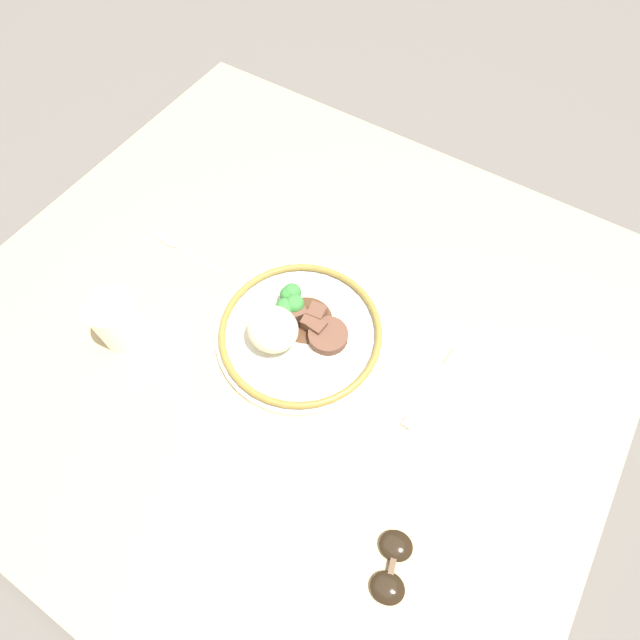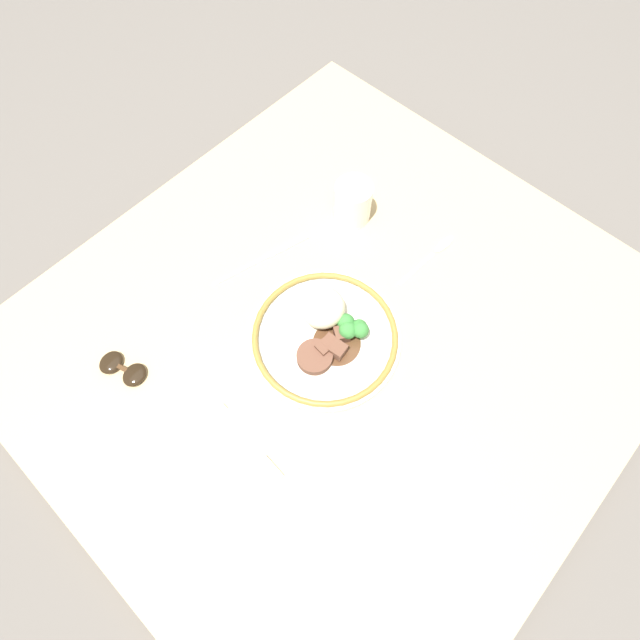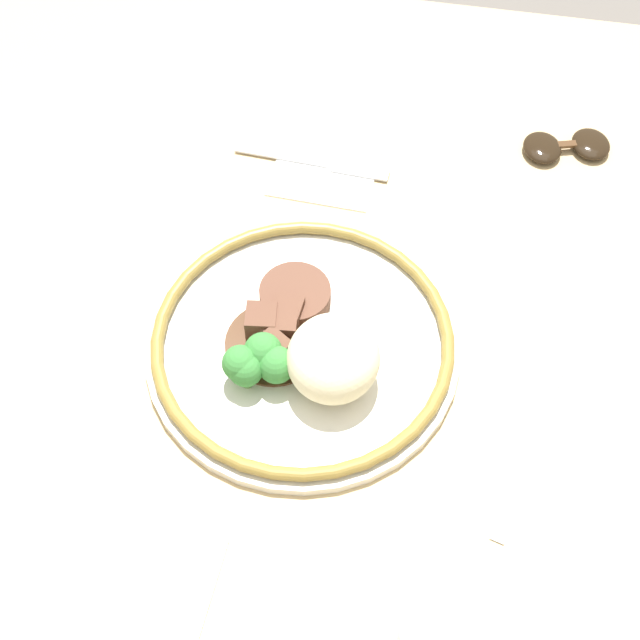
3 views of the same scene
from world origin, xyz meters
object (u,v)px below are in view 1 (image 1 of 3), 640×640
Objects in this scene: fork at (427,394)px; knife at (196,422)px; juice_glass at (119,321)px; sunglasses at (392,566)px; spoon at (176,245)px; plate at (297,330)px.

knife is at bearing -47.22° from fork.
fork is at bearing -160.22° from juice_glass.
sunglasses is (-0.07, 0.25, 0.00)m from fork.
sunglasses is at bearing 159.62° from spoon.
sunglasses is at bearing 172.23° from juice_glass.
juice_glass is 0.41× the size of knife.
plate reaches higher than spoon.
fork is 0.26m from sunglasses.
juice_glass reaches higher than spoon.
juice_glass is 0.52m from fork.
sunglasses is at bearing 18.91° from fork.
juice_glass is (0.25, 0.15, 0.02)m from plate.
fork is at bearing -90.29° from sunglasses.
juice_glass reaches higher than plate.
sunglasses is at bearing 143.16° from plate.
knife is at bearing 163.65° from juice_glass.
plate reaches higher than knife.
plate is at bearing -81.70° from fork.
fork is 1.00× the size of spoon.
juice_glass is 0.53× the size of spoon.
plate is 0.24m from fork.
fork is 0.54m from spoon.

